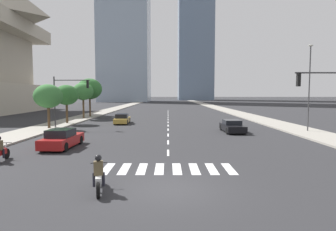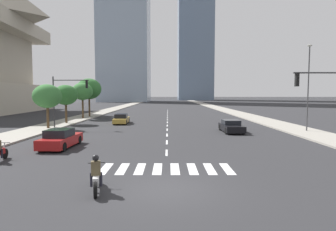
{
  "view_description": "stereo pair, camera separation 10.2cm",
  "coord_description": "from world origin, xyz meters",
  "views": [
    {
      "loc": [
        -0.01,
        -11.16,
        3.84
      ],
      "look_at": [
        0.0,
        13.0,
        2.0
      ],
      "focal_mm": 29.89,
      "sensor_mm": 36.0,
      "label": 1
    },
    {
      "loc": [
        0.09,
        -11.16,
        3.84
      ],
      "look_at": [
        0.0,
        13.0,
        2.0
      ],
      "focal_mm": 29.89,
      "sensor_mm": 36.0,
      "label": 2
    }
  ],
  "objects": [
    {
      "name": "ground_plane",
      "position": [
        0.0,
        0.0,
        0.0
      ],
      "size": [
        800.0,
        800.0,
        0.0
      ],
      "primitive_type": "plane",
      "color": "#28282B"
    },
    {
      "name": "sidewalk_east",
      "position": [
        13.87,
        30.0,
        0.07
      ],
      "size": [
        4.0,
        260.0,
        0.15
      ],
      "primitive_type": "cube",
      "color": "gray",
      "rests_on": "ground"
    },
    {
      "name": "sidewalk_west",
      "position": [
        -13.87,
        30.0,
        0.07
      ],
      "size": [
        4.0,
        260.0,
        0.15
      ],
      "primitive_type": "cube",
      "color": "gray",
      "rests_on": "ground"
    },
    {
      "name": "crosswalk_near",
      "position": [
        0.0,
        3.0,
        0.0
      ],
      "size": [
        6.75,
        2.25,
        0.01
      ],
      "color": "silver",
      "rests_on": "ground"
    },
    {
      "name": "lane_divider_center",
      "position": [
        0.0,
        31.0,
        0.0
      ],
      "size": [
        0.14,
        50.0,
        0.01
      ],
      "color": "silver",
      "rests_on": "ground"
    },
    {
      "name": "motorcycle_lead",
      "position": [
        -9.6,
        4.57,
        0.58
      ],
      "size": [
        0.7,
        2.06,
        1.49
      ],
      "rotation": [
        0.0,
        0.0,
        1.66
      ],
      "color": "black",
      "rests_on": "ground"
    },
    {
      "name": "motorcycle_trailing",
      "position": [
        -2.75,
        -0.34,
        0.58
      ],
      "size": [
        0.77,
        2.08,
        1.49
      ],
      "rotation": [
        0.0,
        0.0,
        1.78
      ],
      "color": "black",
      "rests_on": "ground"
    },
    {
      "name": "sedan_gold_0",
      "position": [
        -6.04,
        25.4,
        0.59
      ],
      "size": [
        1.89,
        4.62,
        1.29
      ],
      "rotation": [
        0.0,
        0.0,
        1.61
      ],
      "color": "#B28E38",
      "rests_on": "ground"
    },
    {
      "name": "sedan_red_1",
      "position": [
        -7.65,
        8.76,
        0.62
      ],
      "size": [
        1.92,
        4.4,
        1.36
      ],
      "rotation": [
        0.0,
        0.0,
        1.54
      ],
      "color": "maroon",
      "rests_on": "ground"
    },
    {
      "name": "sedan_black_2",
      "position": [
        6.52,
        17.04,
        0.58
      ],
      "size": [
        1.91,
        4.4,
        1.23
      ],
      "rotation": [
        0.0,
        0.0,
        -1.56
      ],
      "color": "black",
      "rests_on": "ground"
    },
    {
      "name": "traffic_signal_far",
      "position": [
        -11.18,
        20.04,
        4.02
      ],
      "size": [
        4.28,
        0.28,
        5.66
      ],
      "color": "#333335",
      "rests_on": "sidewalk_west"
    },
    {
      "name": "street_lamp_east",
      "position": [
        14.17,
        17.0,
        5.08
      ],
      "size": [
        0.5,
        0.24,
        8.63
      ],
      "color": "#3F3F42",
      "rests_on": "sidewalk_east"
    },
    {
      "name": "street_tree_nearest",
      "position": [
        -13.07,
        19.32,
        3.62
      ],
      "size": [
        3.04,
        3.04,
        4.78
      ],
      "color": "#4C3823",
      "rests_on": "sidewalk_west"
    },
    {
      "name": "street_tree_second",
      "position": [
        -13.07,
        24.83,
        3.73
      ],
      "size": [
        3.04,
        3.04,
        4.9
      ],
      "color": "#4C3823",
      "rests_on": "sidewalk_west"
    },
    {
      "name": "street_tree_third",
      "position": [
        -13.07,
        31.92,
        4.26
      ],
      "size": [
        3.14,
        3.14,
        5.46
      ],
      "color": "#4C3823",
      "rests_on": "sidewalk_west"
    },
    {
      "name": "street_tree_fourth",
      "position": [
        -13.07,
        35.55,
        4.72
      ],
      "size": [
        4.05,
        4.05,
        6.31
      ],
      "color": "#4C3823",
      "rests_on": "sidewalk_west"
    },
    {
      "name": "office_tower_left_skyline",
      "position": [
        -22.31,
        137.43,
        52.26
      ],
      "size": [
        24.85,
        28.15,
        105.59
      ],
      "color": "#8C9EB2",
      "rests_on": "ground"
    },
    {
      "name": "office_tower_center_skyline",
      "position": [
        17.98,
        179.18,
        56.31
      ],
      "size": [
        22.22,
        28.99,
        122.13
      ],
      "color": "slate",
      "rests_on": "ground"
    }
  ]
}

